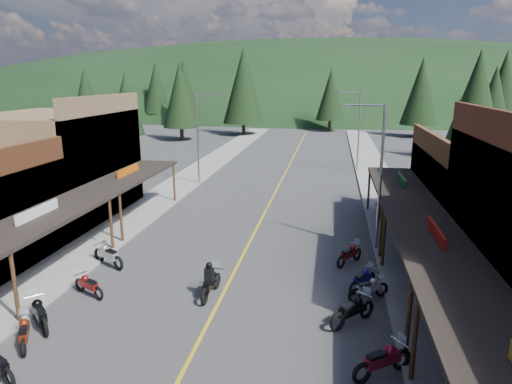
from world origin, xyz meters
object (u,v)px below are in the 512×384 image
at_px(pine_8, 126,104).
at_px(pine_11, 477,97).
at_px(rider_on_bike, 211,282).
at_px(pedestrian_east_a, 464,366).
at_px(pine_5, 504,85).
at_px(pine_10, 180,95).
at_px(pine_0, 86,93).
at_px(pine_9, 493,102).
at_px(shop_west_3, 57,165).
at_px(bike_east_10, 349,253).
at_px(bike_west_9, 108,254).
at_px(streetlight_2, 378,171).
at_px(pedestrian_east_b, 380,205).
at_px(pine_7, 156,88).
at_px(pine_4, 421,91).
at_px(shop_east_3, 490,196).
at_px(bike_west_8, 88,284).
at_px(bike_east_7, 353,309).
at_px(streetlight_1, 199,134).
at_px(pine_1, 184,89).
at_px(bike_east_9, 363,278).
at_px(pine_3, 331,94).
at_px(bike_west_6, 24,332).
at_px(bike_east_6, 383,359).
at_px(streetlight_3, 358,128).
at_px(bike_west_7, 39,312).
at_px(bike_east_8, 369,287).
at_px(pine_2, 243,86).

relative_size(pine_8, pine_11, 0.81).
bearing_deg(rider_on_bike, pedestrian_east_a, -24.40).
relative_size(pine_5, pine_10, 1.21).
bearing_deg(pine_0, pine_9, -14.88).
relative_size(pine_5, pine_11, 1.13).
xyz_separation_m(shop_west_3, pedestrian_east_a, (22.34, -15.15, -2.46)).
height_order(pine_0, pine_8, pine_0).
bearing_deg(pine_11, pine_9, 60.26).
relative_size(pine_10, bike_east_10, 5.67).
xyz_separation_m(pine_9, pine_11, (-4.00, -7.00, 0.81)).
relative_size(pine_11, bike_west_9, 5.35).
relative_size(streetlight_2, pedestrian_east_b, 4.40).
distance_m(pine_7, pedestrian_east_b, 74.19).
bearing_deg(pine_4, shop_east_3, -94.98).
relative_size(bike_west_8, bike_east_7, 0.85).
xyz_separation_m(streetlight_1, pine_1, (-17.05, 48.00, 2.78)).
bearing_deg(pine_11, shop_east_3, -103.17).
bearing_deg(pine_10, bike_east_9, -62.90).
relative_size(pine_3, bike_west_6, 5.62).
relative_size(bike_west_9, rider_on_bike, 1.02).
bearing_deg(bike_west_8, bike_west_6, -156.96).
distance_m(shop_west_3, bike_east_9, 21.74).
bearing_deg(bike_west_9, pine_4, 6.09).
distance_m(pine_8, pine_11, 42.06).
bearing_deg(shop_east_3, streetlight_1, 152.67).
distance_m(pine_7, bike_east_7, 85.14).
relative_size(streetlight_1, pine_9, 0.74).
bearing_deg(pine_4, pine_11, -84.81).
height_order(shop_west_3, bike_east_10, shop_west_3).
height_order(pine_8, bike_east_10, pine_8).
bearing_deg(rider_on_bike, pine_7, 117.83).
xyz_separation_m(pine_8, rider_on_bike, (21.53, -38.77, -5.30)).
xyz_separation_m(pine_7, bike_east_6, (38.33, -79.23, -6.59)).
bearing_deg(bike_east_6, bike_west_6, -124.35).
relative_size(shop_east_3, pine_5, 0.78).
xyz_separation_m(pine_5, pine_8, (-56.00, -32.00, -2.01)).
distance_m(shop_east_3, streetlight_3, 19.99).
height_order(shop_east_3, bike_east_9, shop_east_3).
relative_size(pine_11, rider_on_bike, 5.44).
relative_size(pine_1, pine_5, 0.89).
xyz_separation_m(shop_west_3, shop_east_3, (27.54, 0.00, -0.99)).
bearing_deg(bike_west_7, shop_east_3, -11.40).
relative_size(streetlight_1, pine_0, 0.73).
xyz_separation_m(bike_west_6, bike_west_7, (-0.23, 1.22, 0.08)).
distance_m(pine_4, bike_east_8, 59.48).
xyz_separation_m(shop_east_3, pine_2, (-23.75, 46.70, 5.46)).
distance_m(pine_4, rider_on_bike, 61.95).
relative_size(streetlight_3, pine_4, 0.64).
xyz_separation_m(shop_east_3, bike_east_9, (-7.68, -8.35, -1.97)).
height_order(pine_0, bike_west_6, pine_0).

